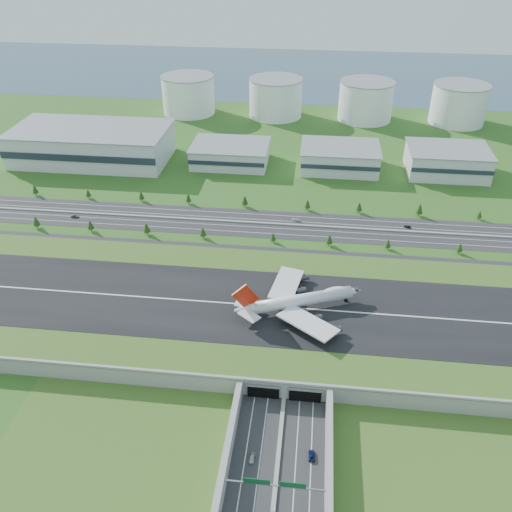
# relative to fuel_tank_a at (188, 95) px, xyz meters

# --- Properties ---
(ground) EXTENTS (1200.00, 1200.00, 0.00)m
(ground) POSITION_rel_fuel_tank_a_xyz_m (120.00, -310.00, -17.50)
(ground) COLOR #1E4616
(ground) RESTS_ON ground
(airfield_deck) EXTENTS (520.00, 100.00, 9.20)m
(airfield_deck) POSITION_rel_fuel_tank_a_xyz_m (120.00, -310.09, -13.38)
(airfield_deck) COLOR gray
(airfield_deck) RESTS_ON ground
(underpass_road) EXTENTS (38.80, 120.40, 8.00)m
(underpass_road) POSITION_rel_fuel_tank_a_xyz_m (120.00, -409.42, -14.07)
(underpass_road) COLOR #28282B
(underpass_road) RESTS_ON ground
(sign_gantry_near) EXTENTS (38.70, 0.70, 9.80)m
(sign_gantry_near) POSITION_rel_fuel_tank_a_xyz_m (120.00, -405.04, -10.55)
(sign_gantry_near) COLOR gray
(sign_gantry_near) RESTS_ON ground
(north_expressway) EXTENTS (560.00, 36.00, 0.12)m
(north_expressway) POSITION_rel_fuel_tank_a_xyz_m (120.00, -215.00, -17.44)
(north_expressway) COLOR #28282B
(north_expressway) RESTS_ON ground
(tree_row) EXTENTS (507.93, 48.51, 8.36)m
(tree_row) POSITION_rel_fuel_tank_a_xyz_m (127.68, -213.85, -13.00)
(tree_row) COLOR #3D2819
(tree_row) RESTS_ON ground
(hangar_west) EXTENTS (120.00, 60.00, 25.00)m
(hangar_west) POSITION_rel_fuel_tank_a_xyz_m (-50.00, -125.00, -5.00)
(hangar_west) COLOR silver
(hangar_west) RESTS_ON ground
(hangar_mid_a) EXTENTS (58.00, 42.00, 15.00)m
(hangar_mid_a) POSITION_rel_fuel_tank_a_xyz_m (60.00, -120.00, -10.00)
(hangar_mid_a) COLOR silver
(hangar_mid_a) RESTS_ON ground
(hangar_mid_b) EXTENTS (58.00, 42.00, 17.00)m
(hangar_mid_b) POSITION_rel_fuel_tank_a_xyz_m (145.00, -120.00, -9.00)
(hangar_mid_b) COLOR silver
(hangar_mid_b) RESTS_ON ground
(hangar_mid_c) EXTENTS (58.00, 42.00, 19.00)m
(hangar_mid_c) POSITION_rel_fuel_tank_a_xyz_m (225.00, -120.00, -8.00)
(hangar_mid_c) COLOR silver
(hangar_mid_c) RESTS_ON ground
(fuel_tank_a) EXTENTS (50.00, 50.00, 35.00)m
(fuel_tank_a) POSITION_rel_fuel_tank_a_xyz_m (0.00, 0.00, 0.00)
(fuel_tank_a) COLOR white
(fuel_tank_a) RESTS_ON ground
(fuel_tank_b) EXTENTS (50.00, 50.00, 35.00)m
(fuel_tank_b) POSITION_rel_fuel_tank_a_xyz_m (85.00, 0.00, 0.00)
(fuel_tank_b) COLOR white
(fuel_tank_b) RESTS_ON ground
(fuel_tank_c) EXTENTS (50.00, 50.00, 35.00)m
(fuel_tank_c) POSITION_rel_fuel_tank_a_xyz_m (170.00, 0.00, 0.00)
(fuel_tank_c) COLOR white
(fuel_tank_c) RESTS_ON ground
(fuel_tank_d) EXTENTS (50.00, 50.00, 35.00)m
(fuel_tank_d) POSITION_rel_fuel_tank_a_xyz_m (255.00, 0.00, 0.00)
(fuel_tank_d) COLOR white
(fuel_tank_d) RESTS_ON ground
(bay_water) EXTENTS (1200.00, 260.00, 0.06)m
(bay_water) POSITION_rel_fuel_tank_a_xyz_m (120.00, 170.00, -17.47)
(bay_water) COLOR #344D64
(bay_water) RESTS_ON ground
(boeing_747) EXTENTS (60.84, 56.37, 19.89)m
(boeing_747) POSITION_rel_fuel_tank_a_xyz_m (123.27, -310.87, -3.84)
(boeing_747) COLOR silver
(boeing_747) RESTS_ON airfield_deck
(car_0) EXTENTS (2.16, 4.78, 1.59)m
(car_0) POSITION_rel_fuel_tank_a_xyz_m (110.60, -390.64, -16.58)
(car_0) COLOR #B7B6BB
(car_0) RESTS_ON ground
(car_2) EXTENTS (2.59, 5.25, 1.43)m
(car_2) POSITION_rel_fuel_tank_a_xyz_m (132.15, -386.90, -16.66)
(car_2) COLOR #0D1A45
(car_2) RESTS_ON ground
(car_4) EXTENTS (5.09, 2.23, 1.71)m
(car_4) POSITION_rel_fuel_tank_a_xyz_m (-26.71, -221.08, -16.53)
(car_4) COLOR #56575B
(car_4) RESTS_ON ground
(car_5) EXTENTS (4.58, 2.77, 1.42)m
(car_5) POSITION_rel_fuel_tank_a_xyz_m (186.87, -209.50, -16.67)
(car_5) COLOR black
(car_5) RESTS_ON ground
(car_7) EXTENTS (5.94, 3.86, 1.60)m
(car_7) POSITION_rel_fuel_tank_a_xyz_m (116.31, -208.92, -16.58)
(car_7) COLOR silver
(car_7) RESTS_ON ground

